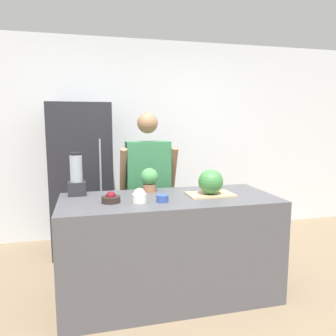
# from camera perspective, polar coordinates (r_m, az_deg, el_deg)

# --- Properties ---
(ground_plane) EXTENTS (14.00, 14.00, 0.00)m
(ground_plane) POSITION_cam_1_polar(r_m,az_deg,el_deg) (2.82, 2.40, -25.01)
(ground_plane) COLOR #7F6B51
(wall_back) EXTENTS (8.00, 0.06, 2.60)m
(wall_back) POSITION_cam_1_polar(r_m,az_deg,el_deg) (4.46, -5.27, 5.01)
(wall_back) COLOR silver
(wall_back) RESTS_ON ground_plane
(counter_island) EXTENTS (1.85, 0.81, 0.89)m
(counter_island) POSITION_cam_1_polar(r_m,az_deg,el_deg) (2.96, 0.19, -13.57)
(counter_island) COLOR #4C4C51
(counter_island) RESTS_ON ground_plane
(refrigerator) EXTENTS (0.69, 0.77, 1.75)m
(refrigerator) POSITION_cam_1_polar(r_m,az_deg,el_deg) (4.04, -14.76, -1.66)
(refrigerator) COLOR #232328
(refrigerator) RESTS_ON ground_plane
(person) EXTENTS (0.59, 0.26, 1.63)m
(person) POSITION_cam_1_polar(r_m,az_deg,el_deg) (3.45, -3.47, -3.82)
(person) COLOR gray
(person) RESTS_ON ground_plane
(cutting_board) EXTENTS (0.40, 0.26, 0.01)m
(cutting_board) POSITION_cam_1_polar(r_m,az_deg,el_deg) (2.93, 7.35, -4.57)
(cutting_board) COLOR tan
(cutting_board) RESTS_ON counter_island
(watermelon) EXTENTS (0.22, 0.22, 0.22)m
(watermelon) POSITION_cam_1_polar(r_m,az_deg,el_deg) (2.90, 7.45, -2.38)
(watermelon) COLOR #3D7F3D
(watermelon) RESTS_ON cutting_board
(bowl_cherries) EXTENTS (0.15, 0.15, 0.09)m
(bowl_cherries) POSITION_cam_1_polar(r_m,az_deg,el_deg) (2.68, -9.90, -5.25)
(bowl_cherries) COLOR #2D231E
(bowl_cherries) RESTS_ON counter_island
(bowl_cream) EXTENTS (0.11, 0.11, 0.12)m
(bowl_cream) POSITION_cam_1_polar(r_m,az_deg,el_deg) (2.65, -5.00, -4.88)
(bowl_cream) COLOR white
(bowl_cream) RESTS_ON counter_island
(bowl_small_blue) EXTENTS (0.10, 0.10, 0.06)m
(bowl_small_blue) POSITION_cam_1_polar(r_m,az_deg,el_deg) (2.67, -0.97, -5.31)
(bowl_small_blue) COLOR #334C9E
(bowl_small_blue) RESTS_ON counter_island
(blender) EXTENTS (0.15, 0.15, 0.38)m
(blender) POSITION_cam_1_polar(r_m,az_deg,el_deg) (2.99, -15.64, -1.60)
(blender) COLOR #28282D
(blender) RESTS_ON counter_island
(potted_plant) EXTENTS (0.16, 0.16, 0.22)m
(potted_plant) POSITION_cam_1_polar(r_m,az_deg,el_deg) (3.03, -3.27, -1.93)
(potted_plant) COLOR #996647
(potted_plant) RESTS_ON counter_island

